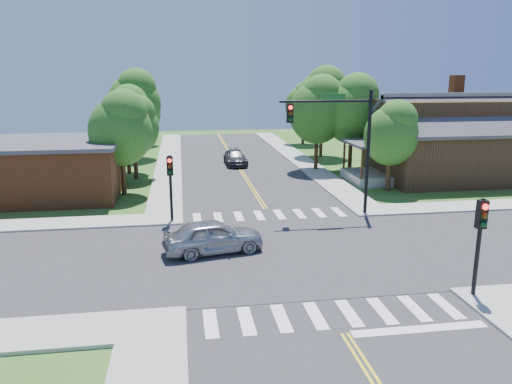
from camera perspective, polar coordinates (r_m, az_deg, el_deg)
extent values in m
plane|color=#36561A|center=(23.40, 4.23, -6.93)|extent=(100.00, 100.00, 0.00)
cube|color=#2D2D30|center=(23.39, 4.23, -6.89)|extent=(10.00, 90.00, 0.04)
cube|color=#2D2D30|center=(23.39, 4.23, -6.87)|extent=(90.00, 10.00, 0.04)
cube|color=#2D2D30|center=(23.40, 4.23, -6.93)|extent=(10.20, 10.20, 0.06)
cube|color=#9E9B93|center=(48.33, 4.74, 3.89)|extent=(2.20, 40.00, 0.14)
cube|color=#9E9B93|center=(47.06, -9.90, 3.47)|extent=(2.20, 40.00, 0.14)
cube|color=white|center=(28.73, -6.75, -2.96)|extent=(0.45, 2.00, 0.01)
cube|color=white|center=(28.79, -4.36, -2.87)|extent=(0.45, 2.00, 0.01)
cube|color=white|center=(28.90, -1.99, -2.77)|extent=(0.45, 2.00, 0.01)
cube|color=white|center=(29.05, 0.37, -2.68)|extent=(0.45, 2.00, 0.01)
cube|color=white|center=(29.26, 2.69, -2.57)|extent=(0.45, 2.00, 0.01)
cube|color=white|center=(29.51, 4.98, -2.47)|extent=(0.45, 2.00, 0.01)
cube|color=white|center=(29.81, 7.23, -2.36)|extent=(0.45, 2.00, 0.01)
cube|color=white|center=(30.15, 9.42, -2.25)|extent=(0.45, 2.00, 0.01)
cube|color=white|center=(17.21, -5.20, -14.71)|extent=(0.45, 2.00, 0.01)
cube|color=white|center=(17.31, -1.11, -14.48)|extent=(0.45, 2.00, 0.01)
cube|color=white|center=(17.49, 2.92, -14.19)|extent=(0.45, 2.00, 0.01)
cube|color=white|center=(17.74, 6.83, -13.84)|extent=(0.45, 2.00, 0.01)
cube|color=white|center=(18.08, 10.61, -13.44)|extent=(0.45, 2.00, 0.01)
cube|color=white|center=(18.48, 14.22, -13.00)|extent=(0.45, 2.00, 0.01)
cube|color=white|center=(18.95, 17.65, -12.54)|extent=(0.45, 2.00, 0.01)
cube|color=white|center=(19.49, 20.89, -12.07)|extent=(0.45, 2.00, 0.01)
cube|color=yellow|center=(48.53, -2.76, 3.94)|extent=(0.10, 37.50, 0.01)
cube|color=yellow|center=(48.55, -2.52, 3.94)|extent=(0.10, 37.50, 0.01)
cube|color=white|center=(17.66, 18.17, -14.78)|extent=(4.60, 0.45, 0.09)
cylinder|color=black|center=(29.30, 12.66, 4.26)|extent=(0.20, 0.20, 7.20)
cylinder|color=black|center=(28.14, 7.96, 10.24)|extent=(5.20, 0.14, 0.14)
cube|color=#19591E|center=(28.20, 8.80, 10.72)|extent=(1.40, 0.04, 0.30)
cube|color=black|center=(27.68, 3.90, 8.98)|extent=(0.34, 0.28, 1.05)
sphere|color=#FF0C0C|center=(27.49, 3.99, 9.61)|extent=(0.22, 0.22, 0.22)
sphere|color=#3F2605|center=(27.52, 3.97, 8.94)|extent=(0.22, 0.22, 0.22)
sphere|color=#05330F|center=(27.55, 3.96, 8.28)|extent=(0.22, 0.22, 0.22)
cylinder|color=black|center=(19.98, 24.02, -5.98)|extent=(0.16, 0.16, 3.80)
cube|color=black|center=(19.60, 24.39, -2.32)|extent=(0.34, 0.28, 1.05)
sphere|color=#FF0C0C|center=(19.39, 24.75, -1.56)|extent=(0.22, 0.22, 0.22)
sphere|color=#3F2605|center=(19.47, 24.66, -2.47)|extent=(0.22, 0.22, 0.22)
sphere|color=#05330F|center=(19.55, 24.57, -3.37)|extent=(0.22, 0.22, 0.22)
cylinder|color=black|center=(27.67, -9.71, 0.27)|extent=(0.16, 0.16, 3.80)
cube|color=black|center=(27.40, -9.82, 2.96)|extent=(0.34, 0.28, 1.05)
sphere|color=#FF0C0C|center=(27.18, -9.85, 3.55)|extent=(0.22, 0.22, 0.22)
sphere|color=#3F2605|center=(27.24, -9.82, 2.89)|extent=(0.22, 0.22, 0.22)
sphere|color=#05330F|center=(27.30, -9.80, 2.23)|extent=(0.22, 0.22, 0.22)
cube|color=black|center=(41.33, 20.75, 4.11)|extent=(10.00, 8.00, 4.00)
cube|color=#9E9B93|center=(38.95, 12.43, 1.67)|extent=(2.60, 4.50, 0.70)
cylinder|color=black|center=(36.49, 12.02, 2.90)|extent=(0.18, 0.18, 2.50)
cylinder|color=black|center=(40.20, 10.04, 3.97)|extent=(0.18, 0.18, 2.50)
cube|color=#38383D|center=(38.51, 12.62, 5.46)|extent=(2.80, 4.80, 0.18)
cube|color=brown|center=(45.38, 21.55, 6.81)|extent=(0.90, 0.90, 7.11)
cube|color=brown|center=(36.33, -23.22, 2.29)|extent=(10.00, 8.00, 3.50)
cube|color=#38383D|center=(36.05, -23.49, 5.17)|extent=(10.40, 8.40, 0.25)
cylinder|color=#382314|center=(36.21, 14.90, 1.99)|extent=(0.34, 0.34, 2.37)
ellipsoid|color=#275619|center=(35.78, 15.16, 6.21)|extent=(3.75, 3.56, 4.12)
sphere|color=#275619|center=(35.60, 15.85, 7.95)|extent=(2.75, 2.75, 2.75)
cylinder|color=#382314|center=(42.67, 10.71, 4.38)|extent=(0.34, 0.34, 3.03)
ellipsoid|color=#275619|center=(42.27, 10.92, 8.97)|extent=(4.79, 4.55, 5.27)
sphere|color=#275619|center=(42.09, 11.49, 10.89)|extent=(3.51, 3.51, 3.51)
cylinder|color=#382314|center=(49.66, 7.44, 5.92)|extent=(0.34, 0.34, 3.28)
ellipsoid|color=#275619|center=(49.31, 7.57, 10.21)|extent=(5.19, 4.93, 5.70)
sphere|color=#275619|center=(49.14, 8.04, 12.00)|extent=(3.80, 3.80, 3.80)
cylinder|color=#382314|center=(58.18, 5.39, 6.79)|extent=(0.34, 0.34, 2.68)
ellipsoid|color=#275619|center=(57.90, 5.45, 9.77)|extent=(4.23, 4.02, 4.65)
sphere|color=#275619|center=(57.71, 5.82, 11.01)|extent=(3.10, 3.10, 3.10)
cylinder|color=#382314|center=(34.95, -14.93, 1.82)|extent=(0.34, 0.34, 2.65)
ellipsoid|color=#275619|center=(34.48, -15.23, 6.70)|extent=(4.19, 3.98, 4.61)
sphere|color=#275619|center=(34.13, -14.90, 8.78)|extent=(3.07, 3.07, 3.07)
cylinder|color=#382314|center=(42.29, -14.38, 3.87)|extent=(0.34, 0.34, 2.70)
ellipsoid|color=#275619|center=(41.90, -14.62, 7.99)|extent=(4.26, 4.05, 4.69)
sphere|color=#275619|center=(41.58, -14.34, 9.74)|extent=(3.12, 3.12, 3.12)
cylinder|color=#382314|center=(49.81, -13.51, 5.62)|extent=(0.34, 0.34, 3.18)
ellipsoid|color=#275619|center=(49.46, -13.75, 9.75)|extent=(5.02, 4.77, 5.52)
sphere|color=#275619|center=(49.17, -13.51, 11.50)|extent=(3.68, 3.68, 3.68)
cylinder|color=#382314|center=(58.40, -12.43, 6.32)|extent=(0.34, 0.34, 2.19)
ellipsoid|color=#275619|center=(58.15, -12.55, 8.74)|extent=(3.46, 3.28, 3.80)
sphere|color=#275619|center=(57.86, -12.32, 9.76)|extent=(2.53, 2.53, 2.53)
cylinder|color=#382314|center=(42.48, 6.89, 4.44)|extent=(0.34, 0.34, 2.99)
ellipsoid|color=#275619|center=(42.08, 7.02, 8.99)|extent=(4.72, 4.48, 5.19)
sphere|color=#275619|center=(41.88, 7.55, 10.90)|extent=(3.46, 3.46, 3.46)
cylinder|color=#382314|center=(40.03, -13.59, 3.20)|extent=(0.34, 0.34, 2.45)
ellipsoid|color=#275619|center=(39.64, -13.81, 7.14)|extent=(3.86, 3.67, 4.25)
sphere|color=#275619|center=(39.31, -13.50, 8.81)|extent=(2.83, 2.83, 2.83)
imported|color=#A9ACB0|center=(23.13, -4.90, -5.13)|extent=(3.55, 5.27, 1.56)
imported|color=#313337|center=(44.69, -2.37, 3.88)|extent=(2.07, 4.56, 1.30)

